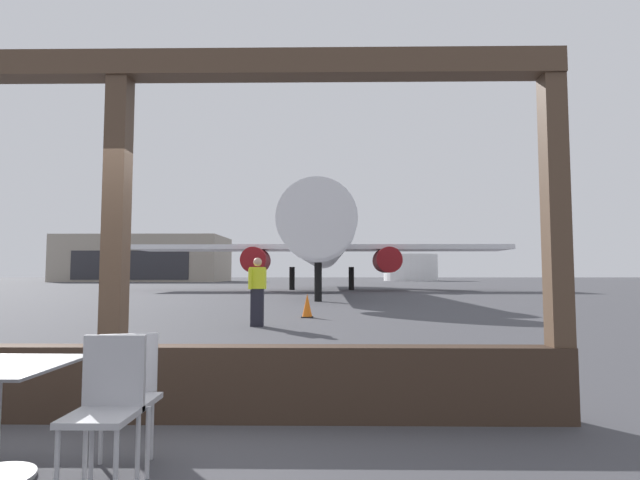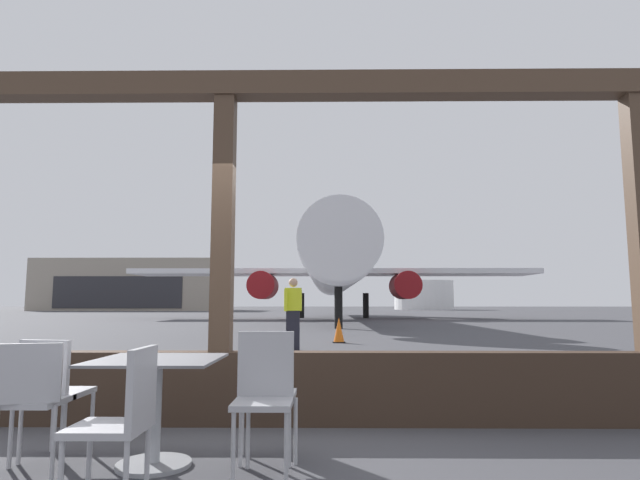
% 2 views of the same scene
% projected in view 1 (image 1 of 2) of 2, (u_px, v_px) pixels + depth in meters
% --- Properties ---
extents(ground_plane, '(220.00, 220.00, 0.00)m').
position_uv_depth(ground_plane, '(305.00, 288.00, 44.29)').
color(ground_plane, '#424247').
extents(window_frame, '(8.40, 0.24, 3.45)m').
position_uv_depth(window_frame, '(114.00, 289.00, 4.47)').
color(window_frame, '#38281E').
rests_on(window_frame, ground).
extents(cafe_chair_window_left, '(0.40, 0.40, 0.94)m').
position_uv_depth(cafe_chair_window_left, '(107.00, 398.00, 3.05)').
color(cafe_chair_window_left, '#B2B2B7').
rests_on(cafe_chair_window_left, ground).
extents(cafe_chair_side_extra, '(0.47, 0.47, 0.90)m').
position_uv_depth(cafe_chair_side_extra, '(126.00, 387.00, 3.39)').
color(cafe_chair_side_extra, '#B2B2B7').
rests_on(cafe_chair_side_extra, ground).
extents(airplane, '(28.89, 32.46, 10.42)m').
position_uv_depth(airplane, '(321.00, 243.00, 35.80)').
color(airplane, silver).
rests_on(airplane, ground).
extents(ground_crew_worker, '(0.41, 0.44, 1.74)m').
position_uv_depth(ground_crew_worker, '(257.00, 291.00, 12.24)').
color(ground_crew_worker, black).
rests_on(ground_crew_worker, ground).
extents(traffic_cone, '(0.36, 0.36, 0.73)m').
position_uv_depth(traffic_cone, '(307.00, 306.00, 14.65)').
color(traffic_cone, orange).
rests_on(traffic_cone, ground).
extents(distant_hangar, '(25.48, 13.20, 7.31)m').
position_uv_depth(distant_hangar, '(146.00, 259.00, 78.89)').
color(distant_hangar, '#9E9384').
rests_on(distant_hangar, ground).
extents(fuel_storage_tank, '(9.61, 9.61, 4.68)m').
position_uv_depth(fuel_storage_tank, '(410.00, 268.00, 86.68)').
color(fuel_storage_tank, white).
rests_on(fuel_storage_tank, ground).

